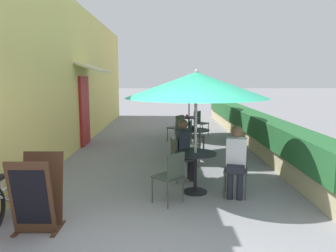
# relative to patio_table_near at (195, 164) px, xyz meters

# --- Properties ---
(ground_plane) EXTENTS (120.00, 120.00, 0.00)m
(ground_plane) POSITION_rel_patio_table_near_xyz_m (-0.63, -2.05, -0.52)
(ground_plane) COLOR gray
(cafe_facade_wall) EXTENTS (0.98, 14.13, 4.20)m
(cafe_facade_wall) POSITION_rel_patio_table_near_xyz_m (-3.17, 4.88, 1.57)
(cafe_facade_wall) COLOR #E0CC6B
(cafe_facade_wall) RESTS_ON ground_plane
(planter_hedge) EXTENTS (0.60, 13.13, 1.01)m
(planter_hedge) POSITION_rel_patio_table_near_xyz_m (2.12, 4.91, 0.01)
(planter_hedge) COLOR tan
(planter_hedge) RESTS_ON ground_plane
(patio_table_near) EXTENTS (0.74, 0.74, 0.73)m
(patio_table_near) POSITION_rel_patio_table_near_xyz_m (0.00, 0.00, 0.00)
(patio_table_near) COLOR black
(patio_table_near) RESTS_ON ground_plane
(patio_umbrella_near) EXTENTS (2.48, 2.48, 2.20)m
(patio_umbrella_near) POSITION_rel_patio_table_near_xyz_m (-0.00, 0.00, 1.41)
(patio_umbrella_near) COLOR #B7B7BC
(patio_umbrella_near) RESTS_ON ground_plane
(cafe_chair_near_left) EXTENTS (0.49, 0.49, 0.87)m
(cafe_chair_near_left) POSITION_rel_patio_table_near_xyz_m (0.71, -0.11, -0.01)
(cafe_chair_near_left) COLOR #384238
(cafe_chair_near_left) RESTS_ON ground_plane
(seated_patron_near_left) EXTENTS (0.41, 0.47, 1.25)m
(seated_patron_near_left) POSITION_rel_patio_table_near_xyz_m (0.68, -0.21, 0.17)
(seated_patron_near_left) COLOR #23232D
(seated_patron_near_left) RESTS_ON ground_plane
(cafe_chair_near_right) EXTENTS (0.49, 0.49, 0.87)m
(cafe_chair_near_right) POSITION_rel_patio_table_near_xyz_m (-0.26, 0.67, -0.01)
(cafe_chair_near_right) COLOR #384238
(cafe_chair_near_right) RESTS_ON ground_plane
(seated_patron_near_right) EXTENTS (0.47, 0.41, 1.25)m
(seated_patron_near_right) POSITION_rel_patio_table_near_xyz_m (-0.15, 0.70, 0.17)
(seated_patron_near_right) COLOR #23232D
(seated_patron_near_right) RESTS_ON ground_plane
(cafe_chair_near_back) EXTENTS (0.57, 0.57, 0.87)m
(cafe_chair_near_back) POSITION_rel_patio_table_near_xyz_m (-0.45, -0.56, -0.01)
(cafe_chair_near_back) COLOR #384238
(cafe_chair_near_back) RESTS_ON ground_plane
(patio_table_mid) EXTENTS (0.74, 0.74, 0.73)m
(patio_table_mid) POSITION_rel_patio_table_near_xyz_m (0.22, 2.62, 0.00)
(patio_table_mid) COLOR black
(patio_table_mid) RESTS_ON ground_plane
(patio_umbrella_mid) EXTENTS (2.48, 2.48, 2.20)m
(patio_umbrella_mid) POSITION_rel_patio_table_near_xyz_m (0.22, 2.62, 1.41)
(patio_umbrella_mid) COLOR #B7B7BC
(patio_umbrella_mid) RESTS_ON ground_plane
(cafe_chair_mid_left) EXTENTS (0.47, 0.47, 0.87)m
(cafe_chair_mid_left) POSITION_rel_patio_table_near_xyz_m (0.17, 1.90, -0.01)
(cafe_chair_mid_left) COLOR #384238
(cafe_chair_mid_left) RESTS_ON ground_plane
(cafe_chair_mid_right) EXTENTS (0.47, 0.47, 0.87)m
(cafe_chair_mid_right) POSITION_rel_patio_table_near_xyz_m (0.28, 3.33, -0.01)
(cafe_chair_mid_right) COLOR #384238
(cafe_chair_mid_right) RESTS_ON ground_plane
(coffee_cup_mid) EXTENTS (0.07, 0.07, 0.09)m
(coffee_cup_mid) POSITION_rel_patio_table_near_xyz_m (0.18, 2.71, 0.26)
(coffee_cup_mid) COLOR #232328
(coffee_cup_mid) RESTS_ON patio_table_mid
(patio_table_far) EXTENTS (0.74, 0.74, 0.73)m
(patio_table_far) POSITION_rel_patio_table_near_xyz_m (0.26, 5.29, 0.00)
(patio_table_far) COLOR black
(patio_table_far) RESTS_ON ground_plane
(patio_umbrella_far) EXTENTS (2.48, 2.48, 2.20)m
(patio_umbrella_far) POSITION_rel_patio_table_near_xyz_m (0.26, 5.29, 1.41)
(patio_umbrella_far) COLOR #B7B7BC
(patio_umbrella_far) RESTS_ON ground_plane
(cafe_chair_far_left) EXTENTS (0.57, 0.57, 0.87)m
(cafe_chair_far_left) POSITION_rel_patio_table_near_xyz_m (0.68, 5.87, -0.01)
(cafe_chair_far_left) COLOR #384238
(cafe_chair_far_left) RESTS_ON ground_plane
(cafe_chair_far_right) EXTENTS (0.57, 0.57, 0.87)m
(cafe_chair_far_right) POSITION_rel_patio_table_near_xyz_m (-0.17, 4.72, -0.01)
(cafe_chair_far_right) COLOR #384238
(cafe_chair_far_right) RESTS_ON ground_plane
(coffee_cup_far) EXTENTS (0.07, 0.07, 0.09)m
(coffee_cup_far) POSITION_rel_patio_table_near_xyz_m (0.19, 5.26, 0.26)
(coffee_cup_far) COLOR #B73D3D
(coffee_cup_far) RESTS_ON patio_table_far
(bicycle_leaning) EXTENTS (0.10, 1.72, 0.71)m
(bicycle_leaning) POSITION_rel_patio_table_near_xyz_m (-2.83, -1.00, -0.19)
(bicycle_leaning) COLOR black
(bicycle_leaning) RESTS_ON ground_plane
(menu_board) EXTENTS (0.58, 0.64, 1.03)m
(menu_board) POSITION_rel_patio_table_near_xyz_m (-2.27, -1.46, -0.01)
(menu_board) COLOR #422819
(menu_board) RESTS_ON ground_plane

